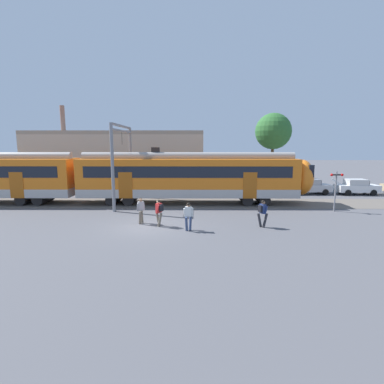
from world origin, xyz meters
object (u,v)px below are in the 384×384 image
object	(u,v)px
pedestrian_red	(159,210)
crossing_signal	(336,185)
commuter_train	(87,177)
pedestrian_navy	(262,211)
pedestrian_grey	(141,208)
parked_car_silver	(310,186)
parked_car_white	(357,187)
pedestrian_white	(188,214)

from	to	relation	value
pedestrian_red	crossing_signal	xyz separation A→B (m)	(12.64, 4.24, 1.02)
commuter_train	pedestrian_navy	xyz separation A→B (m)	(13.14, -7.44, -1.26)
pedestrian_grey	parked_car_silver	world-z (taller)	pedestrian_grey
pedestrian_red	crossing_signal	distance (m)	13.37
pedestrian_grey	pedestrian_red	world-z (taller)	same
pedestrian_red	pedestrian_grey	bearing A→B (deg)	153.02
commuter_train	pedestrian_grey	world-z (taller)	commuter_train
parked_car_silver	crossing_signal	bearing A→B (deg)	-98.37
pedestrian_navy	parked_car_white	world-z (taller)	pedestrian_navy
pedestrian_navy	crossing_signal	size ratio (longest dim) A/B	0.56
pedestrian_white	commuter_train	bearing A→B (deg)	136.78
pedestrian_grey	pedestrian_navy	bearing A→B (deg)	-6.14
commuter_train	pedestrian_red	bearing A→B (deg)	-46.47
pedestrian_red	parked_car_silver	size ratio (longest dim) A/B	0.41
pedestrian_navy	crossing_signal	xyz separation A→B (m)	(6.40, 4.42, 1.02)
pedestrian_grey	parked_car_white	xyz separation A→B (m)	(19.66, 11.37, -0.21)
crossing_signal	parked_car_white	bearing A→B (deg)	53.26
pedestrian_red	pedestrian_white	world-z (taller)	same
pedestrian_grey	parked_car_silver	bearing A→B (deg)	37.70
pedestrian_grey	crossing_signal	size ratio (longest dim) A/B	0.56
pedestrian_grey	parked_car_white	size ratio (longest dim) A/B	0.42
parked_car_silver	crossing_signal	xyz separation A→B (m)	(-1.18, -8.01, 1.23)
parked_car_silver	parked_car_white	xyz separation A→B (m)	(4.61, -0.26, 0.00)
pedestrian_red	parked_car_silver	world-z (taller)	pedestrian_red
commuter_train	pedestrian_white	world-z (taller)	commuter_train
pedestrian_grey	pedestrian_white	size ratio (longest dim) A/B	1.00
pedestrian_white	parked_car_white	bearing A→B (deg)	37.84
pedestrian_white	pedestrian_navy	size ratio (longest dim) A/B	1.00
pedestrian_white	crossing_signal	distance (m)	12.05
pedestrian_white	pedestrian_red	bearing A→B (deg)	153.08
pedestrian_grey	pedestrian_white	xyz separation A→B (m)	(3.03, -1.54, -0.03)
pedestrian_white	crossing_signal	world-z (taller)	crossing_signal
parked_car_white	crossing_signal	world-z (taller)	crossing_signal
pedestrian_navy	pedestrian_white	bearing A→B (deg)	-170.56
pedestrian_navy	crossing_signal	world-z (taller)	crossing_signal
parked_car_silver	crossing_signal	world-z (taller)	crossing_signal
pedestrian_grey	pedestrian_white	distance (m)	3.40
parked_car_white	crossing_signal	distance (m)	9.76
commuter_train	pedestrian_red	distance (m)	10.09
pedestrian_white	parked_car_silver	world-z (taller)	pedestrian_white
parked_car_white	pedestrian_white	bearing A→B (deg)	-142.16
parked_car_silver	pedestrian_red	bearing A→B (deg)	-138.43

